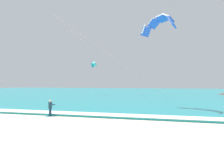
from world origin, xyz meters
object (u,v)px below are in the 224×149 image
(surfboard, at_px, (50,116))
(kite_primary, at_px, (159,23))
(kite_distant, at_px, (93,64))
(kitesurfer, at_px, (50,107))

(surfboard, bearing_deg, kite_primary, 42.88)
(surfboard, height_order, kite_distant, kite_distant)
(kite_primary, distance_m, kite_distant, 34.17)
(surfboard, xyz_separation_m, kite_primary, (10.34, 9.60, 11.36))
(kite_primary, relative_size, kite_distant, 3.44)
(kitesurfer, relative_size, kite_distant, 0.46)
(kite_distant, bearing_deg, kitesurfer, -75.59)
(surfboard, distance_m, kite_distant, 39.45)
(surfboard, relative_size, kitesurfer, 0.87)
(kitesurfer, bearing_deg, kite_distant, 104.41)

